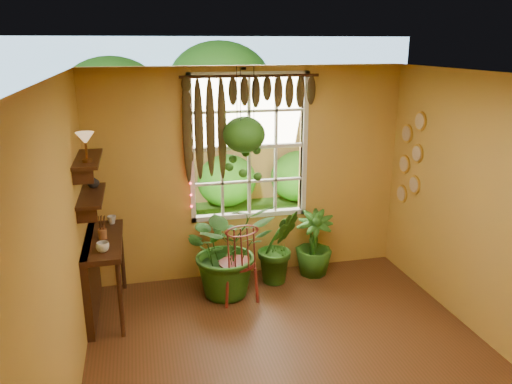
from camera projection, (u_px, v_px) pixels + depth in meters
floor at (304, 375)px, 4.64m from camera, size 4.50×4.50×0.00m
ceiling at (313, 78)px, 3.86m from camera, size 4.50×4.50×0.00m
wall_back at (250, 175)px, 6.34m from camera, size 4.00×0.00×4.00m
wall_left at (60, 263)px, 3.80m from camera, size 0.00×4.50×4.50m
wall_right at (509, 221)px, 4.70m from camera, size 0.00×4.50×4.50m
window at (249, 147)px, 6.27m from camera, size 1.52×0.10×1.86m
valance_vine at (244, 102)px, 5.97m from camera, size 1.70×0.12×1.10m
string_lights at (189, 147)px, 6.00m from camera, size 0.03×0.03×1.54m
wall_plates at (410, 159)px, 6.30m from camera, size 0.04×0.32×1.10m
counter_ledge at (96, 269)px, 5.54m from camera, size 0.40×1.20×0.90m
shelf_lower at (92, 196)px, 5.31m from camera, size 0.25×0.90×0.04m
shelf_upper at (88, 159)px, 5.19m from camera, size 0.25×0.90×0.04m
backyard at (213, 124)px, 10.72m from camera, size 14.00×10.00×12.00m
windsor_chair at (238, 274)px, 5.92m from camera, size 0.47×0.50×1.15m
potted_plant_left at (228, 248)px, 5.97m from camera, size 1.24×1.12×1.20m
potted_plant_mid at (279, 246)px, 6.31m from camera, size 0.57×0.48×0.97m
potted_plant_right at (314, 243)px, 6.54m from camera, size 0.64×0.64×0.87m
hanging_basket at (244, 137)px, 5.89m from camera, size 0.50×0.50×1.34m
cup_a at (103, 247)px, 5.11m from camera, size 0.16×0.16×0.10m
cup_b at (112, 220)px, 5.90m from camera, size 0.12×0.12×0.10m
brush_jar at (102, 227)px, 5.43m from camera, size 0.09×0.09×0.33m
shelf_vase at (93, 181)px, 5.53m from camera, size 0.16×0.16×0.14m
tiffany_lamp at (85, 140)px, 4.91m from camera, size 0.18×0.18×0.30m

